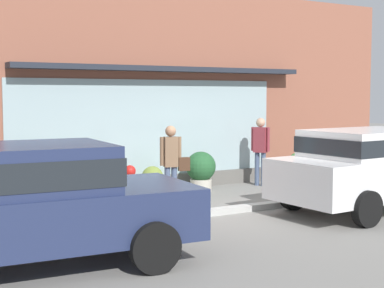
# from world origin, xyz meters

# --- Properties ---
(ground_plane) EXTENTS (60.00, 60.00, 0.00)m
(ground_plane) POSITION_xyz_m (0.00, 0.00, 0.00)
(ground_plane) COLOR gray
(curb_strip) EXTENTS (14.00, 0.24, 0.12)m
(curb_strip) POSITION_xyz_m (0.00, -0.20, 0.06)
(curb_strip) COLOR #B2B2AD
(curb_strip) RESTS_ON ground_plane
(storefront) EXTENTS (14.00, 0.81, 4.89)m
(storefront) POSITION_xyz_m (-0.01, 3.18, 2.39)
(storefront) COLOR #935642
(storefront) RESTS_ON ground_plane
(fire_hydrant) EXTENTS (0.39, 0.35, 0.89)m
(fire_hydrant) POSITION_xyz_m (-1.77, 1.11, 0.45)
(fire_hydrant) COLOR red
(fire_hydrant) RESTS_ON ground_plane
(pedestrian_with_handbag) EXTENTS (0.61, 0.29, 1.67)m
(pedestrian_with_handbag) POSITION_xyz_m (-0.89, 0.98, 0.96)
(pedestrian_with_handbag) COLOR #475675
(pedestrian_with_handbag) RESTS_ON ground_plane
(pedestrian_passerby) EXTENTS (0.33, 0.45, 1.72)m
(pedestrian_passerby) POSITION_xyz_m (2.35, 2.28, 1.02)
(pedestrian_passerby) COLOR #475675
(pedestrian_passerby) RESTS_ON ground_plane
(parked_car_navy) EXTENTS (4.41, 2.27, 1.65)m
(parked_car_navy) POSITION_xyz_m (-4.58, -1.89, 0.94)
(parked_car_navy) COLOR navy
(parked_car_navy) RESTS_ON ground_plane
(parked_car_white) EXTENTS (4.52, 2.21, 1.62)m
(parked_car_white) POSITION_xyz_m (2.38, -1.42, 0.92)
(parked_car_white) COLOR white
(parked_car_white) RESTS_ON ground_plane
(potted_plant_corner_tall) EXTENTS (0.44, 0.44, 0.70)m
(potted_plant_corner_tall) POSITION_xyz_m (-3.11, 2.31, 0.34)
(potted_plant_corner_tall) COLOR #33473D
(potted_plant_corner_tall) RESTS_ON ground_plane
(potted_plant_near_hydrant) EXTENTS (0.27, 0.27, 0.47)m
(potted_plant_near_hydrant) POSITION_xyz_m (-1.69, 2.68, 0.23)
(potted_plant_near_hydrant) COLOR #B7B2A3
(potted_plant_near_hydrant) RESTS_ON ground_plane
(potted_plant_window_right) EXTENTS (0.71, 0.71, 0.95)m
(potted_plant_window_right) POSITION_xyz_m (0.59, 2.27, 0.52)
(potted_plant_window_right) COLOR #B7B2A3
(potted_plant_window_right) RESTS_ON ground_plane
(potted_plant_low_front) EXTENTS (0.43, 0.43, 0.63)m
(potted_plant_low_front) POSITION_xyz_m (-4.00, 2.30, 0.32)
(potted_plant_low_front) COLOR #9E6042
(potted_plant_low_front) RESTS_ON ground_plane
(potted_plant_trailing_edge) EXTENTS (0.48, 0.48, 0.77)m
(potted_plant_trailing_edge) POSITION_xyz_m (3.63, 2.35, 0.42)
(potted_plant_trailing_edge) COLOR #4C4C51
(potted_plant_trailing_edge) RESTS_ON ground_plane
(potted_plant_window_center) EXTENTS (0.50, 0.50, 0.65)m
(potted_plant_window_center) POSITION_xyz_m (-0.58, 2.50, 0.34)
(potted_plant_window_center) COLOR #9E6042
(potted_plant_window_center) RESTS_ON ground_plane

